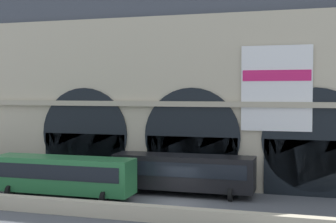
{
  "coord_description": "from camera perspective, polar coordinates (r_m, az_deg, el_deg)",
  "views": [
    {
      "loc": [
        8.66,
        -31.81,
        8.04
      ],
      "look_at": [
        -2.02,
        5.0,
        6.38
      ],
      "focal_mm": 49.5,
      "sensor_mm": 36.0,
      "label": 1
    }
  ],
  "objects": [
    {
      "name": "ground_plane",
      "position": [
        33.93,
        0.94,
        -11.23
      ],
      "size": [
        200.0,
        200.0,
        0.0
      ],
      "primitive_type": "plane",
      "color": "#54565B"
    },
    {
      "name": "quay_parapet_wall",
      "position": [
        29.3,
        -1.61,
        -12.46
      ],
      "size": [
        90.0,
        0.7,
        0.98
      ],
      "primitive_type": "cube",
      "color": "beige",
      "rests_on": "ground"
    },
    {
      "name": "station_building",
      "position": [
        40.48,
        3.88,
        4.28
      ],
      "size": [
        40.49,
        5.82,
        19.23
      ],
      "color": "beige",
      "rests_on": "ground"
    },
    {
      "name": "bus_midwest",
      "position": [
        36.05,
        -12.83,
        -7.58
      ],
      "size": [
        11.0,
        3.25,
        3.1
      ],
      "color": "#2D7A42",
      "rests_on": "ground"
    },
    {
      "name": "bus_center",
      "position": [
        36.26,
        1.9,
        -7.46
      ],
      "size": [
        11.0,
        3.25,
        3.1
      ],
      "color": "black",
      "rests_on": "ground"
    }
  ]
}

